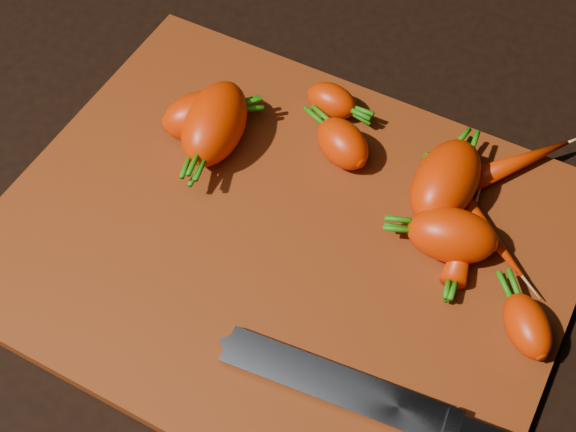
% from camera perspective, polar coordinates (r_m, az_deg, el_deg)
% --- Properties ---
extents(ground, '(2.00, 2.00, 0.01)m').
position_cam_1_polar(ground, '(0.73, -0.37, -2.16)').
color(ground, black).
extents(cutting_board, '(0.50, 0.40, 0.01)m').
position_cam_1_polar(cutting_board, '(0.72, -0.38, -1.68)').
color(cutting_board, maroon).
rests_on(cutting_board, ground).
extents(carrot_0, '(0.09, 0.09, 0.05)m').
position_cam_1_polar(carrot_0, '(0.77, -6.19, 7.06)').
color(carrot_0, '#C52600').
rests_on(carrot_0, cutting_board).
extents(carrot_1, '(0.07, 0.06, 0.04)m').
position_cam_1_polar(carrot_1, '(0.75, 3.89, 5.16)').
color(carrot_1, '#C52600').
rests_on(carrot_1, cutting_board).
extents(carrot_2, '(0.08, 0.11, 0.06)m').
position_cam_1_polar(carrot_2, '(0.76, -5.23, 6.60)').
color(carrot_2, '#C52600').
rests_on(carrot_2, cutting_board).
extents(carrot_3, '(0.06, 0.10, 0.06)m').
position_cam_1_polar(carrot_3, '(0.73, 11.14, 2.43)').
color(carrot_3, '#C52600').
rests_on(carrot_3, cutting_board).
extents(carrot_4, '(0.09, 0.07, 0.05)m').
position_cam_1_polar(carrot_4, '(0.70, 11.57, -1.36)').
color(carrot_4, '#C52600').
rests_on(carrot_4, cutting_board).
extents(carrot_5, '(0.05, 0.04, 0.03)m').
position_cam_1_polar(carrot_5, '(0.79, 3.11, 8.18)').
color(carrot_5, '#C52600').
rests_on(carrot_5, cutting_board).
extents(carrot_6, '(0.06, 0.07, 0.03)m').
position_cam_1_polar(carrot_6, '(0.68, 16.66, -7.50)').
color(carrot_6, '#C52600').
rests_on(carrot_6, cutting_board).
extents(carrot_7, '(0.09, 0.10, 0.02)m').
position_cam_1_polar(carrot_7, '(0.78, 16.07, 3.71)').
color(carrot_7, '#C52600').
rests_on(carrot_7, cutting_board).
extents(carrot_8, '(0.12, 0.09, 0.02)m').
position_cam_1_polar(carrot_8, '(0.73, 13.46, -0.38)').
color(carrot_8, '#C52600').
rests_on(carrot_8, cutting_board).
extents(carrot_9, '(0.03, 0.09, 0.02)m').
position_cam_1_polar(carrot_9, '(0.71, 12.44, -1.73)').
color(carrot_9, '#C52600').
rests_on(carrot_9, cutting_board).
extents(knife, '(0.30, 0.06, 0.02)m').
position_cam_1_polar(knife, '(0.64, 4.74, -12.30)').
color(knife, gray).
rests_on(knife, cutting_board).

